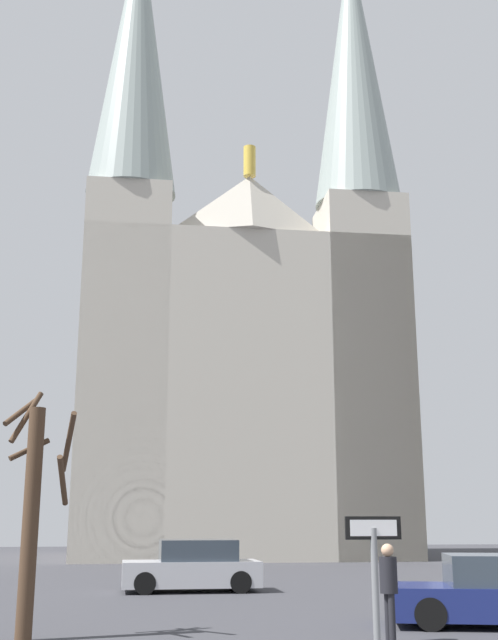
# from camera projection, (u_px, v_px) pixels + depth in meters

# --- Properties ---
(cathedral) EXTENTS (18.56, 14.34, 39.42)m
(cathedral) POSITION_uv_depth(u_px,v_px,m) (240.00, 344.00, 47.38)
(cathedral) COLOR #BCB5A5
(cathedral) RESTS_ON ground
(one_way_arrow_sign) EXTENTS (0.59, 0.07, 2.18)m
(one_way_arrow_sign) POSITION_uv_depth(u_px,v_px,m) (376.00, 602.00, 7.86)
(one_way_arrow_sign) COLOR slate
(one_way_arrow_sign) RESTS_ON ground
(bare_tree) EXTENTS (1.42, 1.38, 4.61)m
(bare_tree) POSITION_uv_depth(u_px,v_px,m) (33.00, 508.00, 14.93)
(bare_tree) COLOR #473323
(bare_tree) RESTS_ON ground
(parked_car_far_silver) EXTENTS (4.13, 1.86, 1.51)m
(parked_car_far_silver) POSITION_uv_depth(u_px,v_px,m) (193.00, 567.00, 24.11)
(parked_car_far_silver) COLOR #B7B7BC
(parked_car_far_silver) RESTS_ON ground
(pedestrian_walking) EXTENTS (0.32, 0.32, 1.71)m
(pedestrian_walking) POSITION_uv_depth(u_px,v_px,m) (389.00, 582.00, 14.32)
(pedestrian_walking) COLOR black
(pedestrian_walking) RESTS_ON ground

